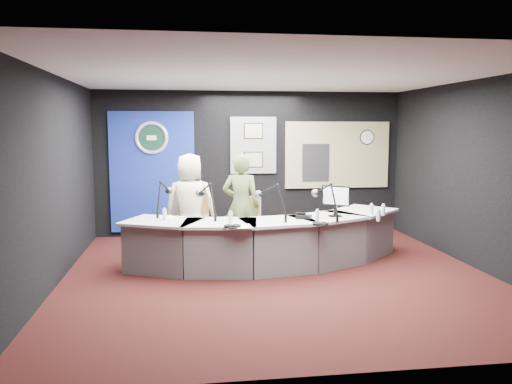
{
  "coord_description": "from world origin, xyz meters",
  "views": [
    {
      "loc": [
        -1.29,
        -6.99,
        2.08
      ],
      "look_at": [
        -0.2,
        0.8,
        1.1
      ],
      "focal_mm": 36.0,
      "sensor_mm": 36.0,
      "label": 1
    }
  ],
  "objects": [
    {
      "name": "notepad",
      "position": [
        -0.51,
        -0.16,
        0.75
      ],
      "size": [
        0.22,
        0.31,
        0.0
      ],
      "primitive_type": "cube",
      "rotation": [
        0.0,
        0.0,
        0.04
      ],
      "color": "white",
      "rests_on": "broadcast_desk"
    },
    {
      "name": "boom_mic_b",
      "position": [
        -0.97,
        0.57,
        1.05
      ],
      "size": [
        0.33,
        0.7,
        0.6
      ],
      "primitive_type": null,
      "color": "black",
      "rests_on": "broadcast_desk"
    },
    {
      "name": "person_woman",
      "position": [
        -0.39,
        1.18,
        0.84
      ],
      "size": [
        0.7,
        0.56,
        1.67
      ],
      "primitive_type": "imported",
      "rotation": [
        0.0,
        0.0,
        2.84
      ],
      "color": "#526434",
      "rests_on": "ground"
    },
    {
      "name": "computer_monitor",
      "position": [
        0.96,
        0.44,
        1.07
      ],
      "size": [
        0.33,
        0.27,
        0.27
      ],
      "primitive_type": "cube",
      "rotation": [
        0.0,
        0.0,
        -0.67
      ],
      "color": "black",
      "rests_on": "broadcast_desk"
    },
    {
      "name": "backdrop_panel",
      "position": [
        -1.9,
        2.97,
        1.25
      ],
      "size": [
        1.6,
        0.05,
        2.3
      ],
      "primitive_type": "cube",
      "color": "navy",
      "rests_on": "wall_back"
    },
    {
      "name": "wall_back",
      "position": [
        0.0,
        3.0,
        1.4
      ],
      "size": [
        6.0,
        0.02,
        2.8
      ],
      "primitive_type": "cube",
      "color": "black",
      "rests_on": "ground"
    },
    {
      "name": "wall_front",
      "position": [
        0.0,
        -3.0,
        1.4
      ],
      "size": [
        6.0,
        0.02,
        2.8
      ],
      "primitive_type": "cube",
      "color": "black",
      "rests_on": "ground"
    },
    {
      "name": "pinboard",
      "position": [
        0.05,
        2.97,
        1.75
      ],
      "size": [
        0.9,
        0.04,
        1.1
      ],
      "primitive_type": "cube",
      "color": "slate",
      "rests_on": "wall_back"
    },
    {
      "name": "booth_window_frame",
      "position": [
        1.75,
        2.97,
        1.55
      ],
      "size": [
        2.12,
        0.06,
        1.32
      ],
      "primitive_type": "cube",
      "color": "#9C9062",
      "rests_on": "wall_back"
    },
    {
      "name": "seal_center",
      "position": [
        -1.9,
        2.94,
        1.9
      ],
      "size": [
        0.48,
        0.01,
        0.48
      ],
      "primitive_type": "cylinder",
      "rotation": [
        1.57,
        0.0,
        0.0
      ],
      "color": "black",
      "rests_on": "backdrop_panel"
    },
    {
      "name": "agency_seal",
      "position": [
        -1.9,
        2.93,
        1.9
      ],
      "size": [
        0.63,
        0.07,
        0.63
      ],
      "primitive_type": "torus",
      "rotation": [
        1.57,
        0.0,
        0.0
      ],
      "color": "silver",
      "rests_on": "backdrop_panel"
    },
    {
      "name": "wall_clock",
      "position": [
        2.35,
        2.94,
        1.9
      ],
      "size": [
        0.28,
        0.01,
        0.28
      ],
      "primitive_type": "cylinder",
      "rotation": [
        1.57,
        0.0,
        0.0
      ],
      "color": "white",
      "rests_on": "booth_window_frame"
    },
    {
      "name": "water_bottles",
      "position": [
        0.07,
        0.29,
        0.84
      ],
      "size": [
        3.37,
        0.67,
        0.18
      ],
      "primitive_type": null,
      "color": "silver",
      "rests_on": "broadcast_desk"
    },
    {
      "name": "wall_right",
      "position": [
        3.0,
        0.0,
        1.4
      ],
      "size": [
        0.02,
        6.0,
        2.8
      ],
      "primitive_type": "cube",
      "color": "black",
      "rests_on": "ground"
    },
    {
      "name": "wall_left",
      "position": [
        -3.0,
        0.0,
        1.4
      ],
      "size": [
        0.02,
        6.0,
        2.8
      ],
      "primitive_type": "cube",
      "color": "black",
      "rests_on": "ground"
    },
    {
      "name": "boom_mic_d",
      "position": [
        0.78,
        0.33,
        1.05
      ],
      "size": [
        0.29,
        0.72,
        0.6
      ],
      "primitive_type": null,
      "color": "black",
      "rests_on": "broadcast_desk"
    },
    {
      "name": "boom_mic_c",
      "position": [
        -0.04,
        0.32,
        1.05
      ],
      "size": [
        0.43,
        0.65,
        0.6
      ],
      "primitive_type": null,
      "color": "black",
      "rests_on": "broadcast_desk"
    },
    {
      "name": "draped_jacket",
      "position": [
        -1.31,
        1.64,
        0.62
      ],
      "size": [
        0.5,
        0.26,
        0.7
      ],
      "primitive_type": "cube",
      "rotation": [
        0.0,
        0.0,
        -0.34
      ],
      "color": "gray",
      "rests_on": "armchair_left"
    },
    {
      "name": "ground",
      "position": [
        0.0,
        0.0,
        0.0
      ],
      "size": [
        6.0,
        6.0,
        0.0
      ],
      "primitive_type": "plane",
      "color": "black",
      "rests_on": "ground"
    },
    {
      "name": "framed_photo_lower",
      "position": [
        0.05,
        2.94,
        1.47
      ],
      "size": [
        0.34,
        0.02,
        0.27
      ],
      "primitive_type": "cube",
      "color": "gray",
      "rests_on": "pinboard"
    },
    {
      "name": "booth_glow",
      "position": [
        1.75,
        2.96,
        1.55
      ],
      "size": [
        2.0,
        0.02,
        1.2
      ],
      "primitive_type": "cube",
      "color": "beige",
      "rests_on": "booth_window_frame"
    },
    {
      "name": "armchair_left",
      "position": [
        -1.2,
        1.4,
        0.51
      ],
      "size": [
        0.73,
        0.73,
        1.02
      ],
      "primitive_type": null,
      "rotation": [
        0.0,
        0.0,
        -0.34
      ],
      "color": "tan",
      "rests_on": "ground"
    },
    {
      "name": "paper_stack",
      "position": [
        -1.56,
        0.73,
        0.75
      ],
      "size": [
        0.31,
        0.37,
        0.0
      ],
      "primitive_type": "cube",
      "rotation": [
        0.0,
        0.0,
        0.38
      ],
      "color": "white",
      "rests_on": "broadcast_desk"
    },
    {
      "name": "equipment_rack",
      "position": [
        1.3,
        2.94,
        1.4
      ],
      "size": [
        0.55,
        0.02,
        0.75
      ],
      "primitive_type": "cube",
      "color": "black",
      "rests_on": "booth_window_frame"
    },
    {
      "name": "armchair_right",
      "position": [
        -0.39,
        1.18,
        0.54
      ],
      "size": [
        0.84,
        0.84,
        1.07
      ],
      "primitive_type": null,
      "rotation": [
        0.0,
        0.0,
        -0.63
      ],
      "color": "tan",
      "rests_on": "ground"
    },
    {
      "name": "boom_mic_a",
      "position": [
        -1.62,
        0.96,
        1.05
      ],
      "size": [
        0.28,
        0.72,
        0.6
      ],
      "primitive_type": null,
      "color": "black",
      "rests_on": "broadcast_desk"
    },
    {
      "name": "headphones_near",
      "position": [
        0.56,
        -0.2,
        0.77
      ],
      "size": [
        0.21,
        0.21,
        0.03
      ],
      "primitive_type": "torus",
      "color": "black",
      "rests_on": "broadcast_desk"
    },
    {
      "name": "person_man",
      "position": [
        -1.2,
        1.4,
        0.84
      ],
      "size": [
        0.83,
        0.55,
        1.68
      ],
      "primitive_type": "imported",
      "rotation": [
        0.0,
        0.0,
        3.12
      ],
      "color": "beige",
      "rests_on": "ground"
    },
    {
      "name": "broadcast_desk",
      "position": [
        -0.05,
        0.55,
        0.38
      ],
      "size": [
        4.5,
        1.9,
        0.75
      ],
      "primitive_type": null,
      "color": "#B0B3B4",
      "rests_on": "ground"
    },
    {
      "name": "desk_phone",
      "position": [
        0.45,
        0.32,
        0.78
      ],
      "size": [
        0.26,
        0.24,
        0.05
      ],
      "primitive_type": "cube",
      "rotation": [
        0.0,
        0.0,
        -0.43
      ],
      "color": "black",
      "rests_on": "broadcast_desk"
    },
    {
      "name": "framed_photo_upper",
      "position": [
        0.05,
        2.94,
        2.03
      ],
      "size": [
        0.34,
        0.02,
        0.27
      ],
      "primitive_type": "cube",
      "color": "gray",
      "rests_on": "pinboard"
    },
    {
      "name": "headphones_far",
      "position": [
        -0.66,
        -0.2,
        0.77
      ],
      "size": [
        0.21,
        0.21,
        0.03
      ],
      "primitive_type": "torus",
      "color": "black",
      "rests_on": "broadcast_desk"
    },
    {
      "name": "ceiling",
      "position": [
        0.0,
        0.0,
        2.8
      ],
      "size": [
        6.0,
        6.0,
        0.02
      ],
      "primitive_type": "cube",
      "color": "silver",
      "rests_on": "ground"
    }
  ]
}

